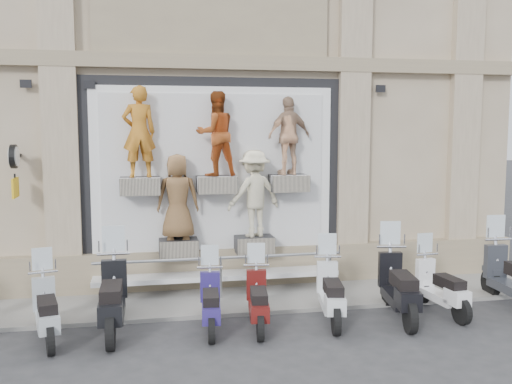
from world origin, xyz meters
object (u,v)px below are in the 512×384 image
clock_sign_bracket (14,164)px  scooter_i (441,276)px  scooter_e (211,291)px  scooter_h (399,273)px  scooter_g (331,281)px  guard_rail (221,279)px  scooter_d (112,283)px  scooter_c (46,298)px  scooter_f (258,289)px

clock_sign_bracket → scooter_i: (7.88, -1.99, -2.08)m
scooter_e → scooter_h: bearing=4.4°
scooter_g → guard_rail: bearing=149.8°
scooter_d → scooter_i: (6.02, -0.14, -0.15)m
scooter_c → scooter_i: 7.07m
scooter_f → scooter_h: bearing=7.6°
guard_rail → clock_sign_bracket: 4.57m
scooter_h → scooter_e: bearing=-171.3°
guard_rail → scooter_f: bearing=-75.1°
guard_rail → scooter_e: (-0.39, -1.57, 0.23)m
scooter_d → scooter_f: scooter_d is taller
scooter_d → scooter_f: (2.48, -0.24, -0.17)m
clock_sign_bracket → scooter_f: clock_sign_bracket is taller
scooter_d → scooter_g: (3.83, -0.18, -0.12)m
scooter_f → scooter_i: bearing=9.6°
scooter_i → guard_rail: bearing=154.0°
scooter_g → scooter_i: bearing=12.1°
scooter_c → scooter_h: scooter_h is taller
guard_rail → scooter_g: bearing=-41.2°
scooter_i → scooter_d: bearing=173.7°
guard_rail → clock_sign_bracket: size_ratio=4.96×
scooter_f → scooter_i: scooter_i is taller
scooter_c → scooter_h: (6.16, -0.10, 0.13)m
scooter_d → scooter_i: scooter_d is taller
scooter_d → scooter_c: bearing=-171.1°
clock_sign_bracket → scooter_d: (1.86, -1.86, -1.93)m
guard_rail → scooter_d: 2.50m
scooter_c → scooter_f: bearing=-14.1°
scooter_c → scooter_d: scooter_d is taller
scooter_d → scooter_i: 6.02m
guard_rail → scooter_g: (1.79, -1.57, 0.29)m
clock_sign_bracket → scooter_c: size_ratio=0.57×
scooter_f → scooter_h: scooter_h is taller
scooter_h → scooter_i: (0.91, 0.12, -0.13)m
scooter_e → scooter_f: scooter_f is taller
scooter_f → scooter_g: (1.36, 0.06, 0.05)m
scooter_d → scooter_g: 3.84m
clock_sign_bracket → scooter_c: (0.81, -2.01, -2.08)m
scooter_c → scooter_f: scooter_c is taller
clock_sign_bracket → scooter_h: size_ratio=0.49×
scooter_i → scooter_h: bearing=-177.7°
scooter_c → scooter_d: size_ratio=0.83×
scooter_c → scooter_e: size_ratio=1.05×
scooter_c → scooter_i: bearing=-12.6°
scooter_d → scooter_i: size_ratio=1.21×
guard_rail → scooter_c: scooter_c is taller
guard_rail → scooter_h: (3.06, -1.64, 0.39)m
scooter_h → scooter_d: bearing=-172.9°
scooter_d → scooter_h: (5.11, -0.25, -0.02)m
scooter_d → scooter_e: (1.65, -0.18, -0.18)m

